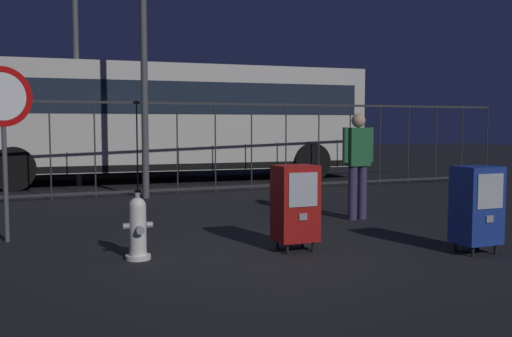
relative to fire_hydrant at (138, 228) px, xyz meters
The scene contains 10 objects.
ground_plane 1.56m from the fire_hydrant, 11.27° to the right, with size 60.00×60.00×0.00m, color black.
fire_hydrant is the anchor object (origin of this frame).
newspaper_box_primary 1.85m from the fire_hydrant, ahead, with size 0.48×0.42×1.02m.
newspaper_box_secondary 3.90m from the fire_hydrant, 17.56° to the right, with size 0.48×0.42×1.02m.
stop_sign 2.44m from the fire_hydrant, 131.06° to the left, with size 0.71×0.31×2.23m.
pedestrian 4.03m from the fire_hydrant, 20.76° to the left, with size 0.55×0.22×1.67m.
fence_barrier 5.94m from the fire_hydrant, 75.40° to the left, with size 18.03×0.04×2.00m.
bus_near 9.12m from the fire_hydrant, 74.80° to the left, with size 10.62×3.24×3.00m.
bus_far 13.00m from the fire_hydrant, 96.38° to the left, with size 10.66×3.43×3.00m.
street_light_far_left 9.07m from the fire_hydrant, 89.34° to the left, with size 0.32×0.32×7.12m.
Camera 1 is at (-2.64, -6.05, 1.50)m, focal length 40.37 mm.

